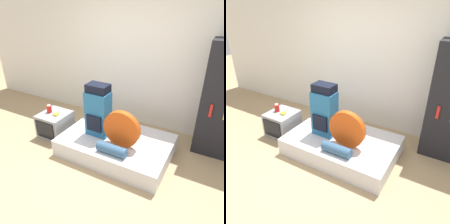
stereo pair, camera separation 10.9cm
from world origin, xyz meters
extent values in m
plane|color=tan|center=(0.00, 0.00, 0.00)|extent=(16.00, 16.00, 0.00)
cube|color=white|center=(0.00, 1.87, 1.30)|extent=(8.00, 0.05, 2.60)
cube|color=silver|center=(0.16, 0.71, 0.14)|extent=(1.74, 1.14, 0.29)
cube|color=#23669E|center=(-0.16, 0.69, 0.66)|extent=(0.37, 0.25, 0.74)
cube|color=black|center=(-0.16, 0.70, 1.09)|extent=(0.34, 0.23, 0.13)
cube|color=black|center=(-0.16, 0.55, 0.55)|extent=(0.26, 0.03, 0.26)
cylinder|color=#D14C14|center=(0.32, 0.57, 0.58)|extent=(0.58, 0.09, 0.58)
cylinder|color=#33567A|center=(0.29, 0.31, 0.36)|extent=(0.45, 0.15, 0.15)
cube|color=#939399|center=(-1.09, 0.66, 0.22)|extent=(0.50, 0.53, 0.44)
cube|color=black|center=(-1.09, 0.39, 0.23)|extent=(0.40, 0.02, 0.32)
cylinder|color=red|center=(-1.20, 0.66, 0.51)|extent=(0.09, 0.09, 0.13)
cylinder|color=white|center=(-1.20, 0.66, 0.58)|extent=(0.06, 0.06, 0.02)
ellipsoid|color=yellow|center=(-1.04, 0.65, 0.46)|extent=(0.08, 0.15, 0.04)
ellipsoid|color=yellow|center=(-1.02, 0.65, 0.46)|extent=(0.04, 0.14, 0.04)
ellipsoid|color=yellow|center=(-1.00, 0.65, 0.46)|extent=(0.08, 0.15, 0.04)
cube|color=red|center=(1.42, 1.31, 0.82)|extent=(0.04, 0.02, 0.20)
camera|label=1|loc=(1.51, -1.92, 2.27)|focal=35.00mm
camera|label=2|loc=(1.60, -1.86, 2.27)|focal=35.00mm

